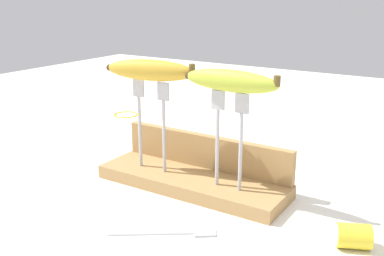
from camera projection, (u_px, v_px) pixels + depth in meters
ground_plane at (192, 188)px, 0.93m from camera, size 3.00×3.00×0.00m
wooden_board at (192, 181)px, 0.93m from camera, size 0.40×0.13×0.03m
board_backstop at (206, 151)px, 0.96m from camera, size 0.39×0.02×0.07m
fork_stand_left at (151, 117)px, 0.93m from camera, size 0.09×0.01×0.19m
fork_stand_right at (229, 132)px, 0.84m from camera, size 0.07×0.01×0.19m
banana_raised_left at (150, 70)px, 0.90m from camera, size 0.20×0.08×0.04m
banana_raised_right at (230, 81)px, 0.81m from camera, size 0.19×0.04×0.04m
fork_fallen_near at (177, 232)px, 0.75m from camera, size 0.16×0.12×0.01m
banana_chunk_near at (175, 141)px, 1.17m from camera, size 0.07×0.07×0.04m
banana_chunk_far at (353, 236)px, 0.71m from camera, size 0.06×0.06×0.04m
wire_coil at (126, 114)px, 1.48m from camera, size 0.08×0.08×0.01m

